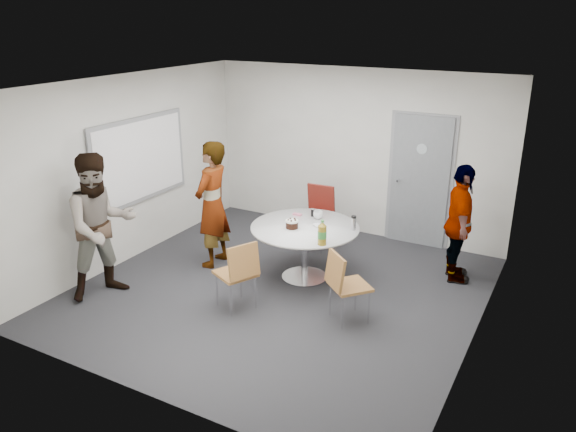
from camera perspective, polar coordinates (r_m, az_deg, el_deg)
The scene contains 15 objects.
floor at distance 7.55m, azimuth -0.84°, elevation -7.59°, with size 5.00×5.00×0.00m, color #242428.
ceiling at distance 6.73m, azimuth -0.95°, elevation 13.20°, with size 5.00×5.00×0.00m, color silver.
wall_back at distance 9.20m, azimuth 6.83°, elevation 6.41°, with size 5.00×5.00×0.00m, color beige.
wall_left at distance 8.49m, azimuth -15.80°, elevation 4.61°, with size 5.00×5.00×0.00m, color beige.
wall_right at distance 6.26m, azimuth 19.48°, elevation -1.31°, with size 5.00×5.00×0.00m, color beige.
wall_front at distance 5.15m, azimuth -14.75°, elevation -5.44°, with size 5.00×5.00×0.00m, color beige.
door at distance 8.94m, azimuth 13.25°, elevation 3.44°, with size 1.02×0.17×2.12m.
whiteboard at distance 8.58m, azimuth -14.75°, elevation 5.56°, with size 0.04×1.90×1.25m.
table at distance 7.61m, azimuth 1.84°, elevation -1.85°, with size 1.47×1.47×1.09m.
chair_near_left at distance 6.88m, azimuth -4.99°, elevation -5.43°, with size 0.61×0.59×0.91m.
chair_near_right at distance 6.65m, azimuth 5.66°, elevation -6.53°, with size 0.61×0.62×0.89m.
chair_far at distance 8.76m, azimuth 3.06°, elevation 0.66°, with size 0.48×0.52×0.97m.
person_main at distance 8.06m, azimuth -7.70°, elevation 1.16°, with size 0.67×0.44×1.83m, color #A5C6EA.
person_left at distance 7.48m, azimuth -18.44°, elevation -0.99°, with size 0.92×0.72×1.90m, color white.
person_right at distance 7.88m, azimuth 17.00°, elevation -0.77°, with size 0.96×0.40×1.64m, color black.
Camera 1 is at (3.29, -5.81, 3.52)m, focal length 35.00 mm.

